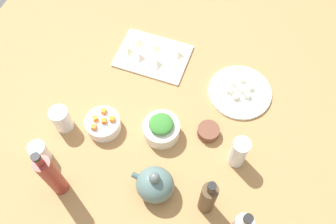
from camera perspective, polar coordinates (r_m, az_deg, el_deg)
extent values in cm
cube|color=#A27446|center=(143.33, 0.00, -1.25)|extent=(190.00, 190.00, 3.00)
cube|color=silver|center=(158.12, -2.39, 8.84)|extent=(30.73, 22.26, 1.00)
cylinder|color=white|center=(150.23, 11.29, 3.11)|extent=(25.65, 25.65, 1.20)
cylinder|color=white|center=(136.13, -1.04, -2.81)|extent=(13.92, 13.92, 6.48)
cylinder|color=white|center=(139.98, -10.21, -1.90)|extent=(13.29, 13.29, 5.38)
cylinder|color=brown|center=(138.15, 6.39, -3.07)|extent=(8.36, 8.36, 3.75)
ellipsoid|color=slate|center=(125.56, -2.07, -11.41)|extent=(13.35, 12.68, 11.64)
sphere|color=#525E5E|center=(118.61, -2.18, -10.35)|extent=(3.74, 3.74, 3.74)
cylinder|color=slate|center=(125.10, -4.54, -10.31)|extent=(5.38, 2.00, 3.93)
cylinder|color=silver|center=(106.65, 12.32, -16.47)|extent=(2.52, 2.52, 4.04)
cylinder|color=black|center=(104.14, 12.60, -16.15)|extent=(2.80, 2.80, 1.20)
cylinder|color=#4B3723|center=(121.36, 6.29, -13.44)|extent=(5.39, 5.39, 18.34)
cylinder|color=#4B3723|center=(110.88, 6.85, -11.93)|extent=(2.43, 2.43, 3.59)
cylinder|color=black|center=(108.61, 6.98, -11.56)|extent=(2.70, 2.70, 1.20)
cylinder|color=maroon|center=(125.79, -17.86, -9.66)|extent=(5.53, 5.53, 23.95)
cylinder|color=maroon|center=(113.21, -19.79, -7.26)|extent=(2.49, 2.49, 4.28)
cylinder|color=black|center=(110.80, -20.22, -6.73)|extent=(2.77, 2.77, 1.20)
cylinder|color=white|center=(141.48, -16.47, -1.09)|extent=(7.06, 7.06, 10.83)
cylinder|color=white|center=(130.28, 11.10, -6.27)|extent=(6.29, 6.29, 14.74)
cylinder|color=white|center=(138.57, -19.59, -6.04)|extent=(6.19, 6.19, 9.57)
cube|color=orange|center=(138.46, -10.13, 0.12)|extent=(1.81, 1.81, 1.80)
cube|color=orange|center=(136.50, -10.09, -1.37)|extent=(2.30, 2.30, 1.80)
cube|color=orange|center=(137.55, -11.44, -1.01)|extent=(2.54, 2.54, 1.80)
cube|color=orange|center=(136.31, -8.80, -1.12)|extent=(2.14, 2.14, 1.80)
cube|color=orange|center=(135.96, -11.63, -2.36)|extent=(2.08, 2.08, 1.80)
ellipsoid|color=#35762D|center=(131.85, -1.07, -1.90)|extent=(12.90, 12.91, 3.08)
cube|color=white|center=(146.84, 10.72, 2.46)|extent=(3.01, 3.01, 2.20)
cube|color=silver|center=(149.94, 10.06, 4.51)|extent=(3.03, 3.03, 2.20)
cube|color=white|center=(150.31, 12.89, 3.82)|extent=(3.08, 3.08, 2.20)
cube|color=white|center=(151.86, 11.58, 5.15)|extent=(2.96, 2.96, 2.20)
cube|color=white|center=(148.00, 12.48, 2.59)|extent=(2.60, 2.60, 2.20)
cube|color=white|center=(147.94, 9.74, 3.42)|extent=(2.25, 2.25, 2.20)
cube|color=#F0ECCC|center=(148.93, 11.50, 3.49)|extent=(3.06, 3.06, 2.20)
pyramid|color=beige|center=(153.37, -1.77, 7.80)|extent=(5.63, 5.96, 3.04)
pyramid|color=beige|center=(161.30, -4.69, 11.05)|extent=(5.29, 5.47, 2.45)
pyramid|color=beige|center=(155.86, -4.51, 8.80)|extent=(4.59, 4.79, 3.03)
pyramid|color=beige|center=(158.89, -2.28, 10.20)|extent=(7.03, 7.08, 2.44)
pyramid|color=beige|center=(156.44, 1.60, 9.19)|extent=(4.94, 5.04, 2.70)
pyramid|color=beige|center=(158.38, -6.36, 9.72)|extent=(5.17, 5.35, 3.02)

